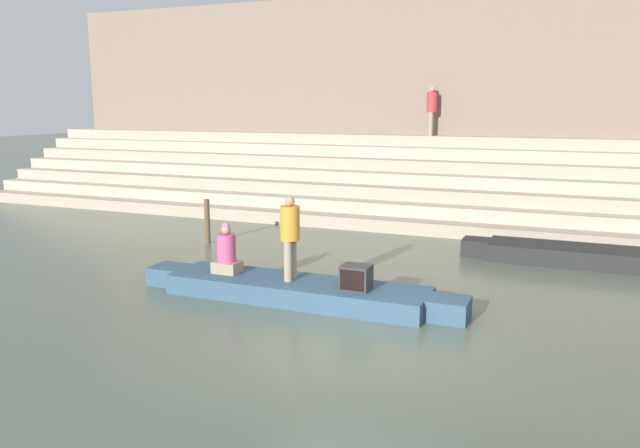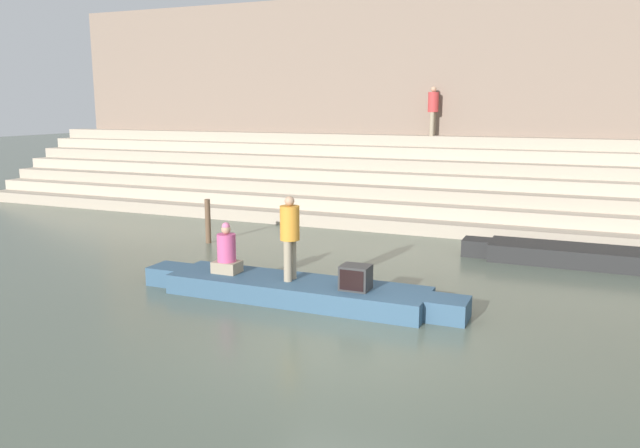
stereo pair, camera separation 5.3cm
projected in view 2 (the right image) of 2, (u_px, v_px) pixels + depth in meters
The scene contains 10 objects.
ground_plane at pixel (344, 347), 9.71m from camera, with size 120.00×120.00×0.00m, color #566051.
ghat_steps at pixel (472, 191), 20.31m from camera, with size 36.00×5.05×2.64m.
back_wall at pixel (487, 103), 21.95m from camera, with size 34.20×1.28×7.62m.
rowboat_main at pixel (296, 289), 12.03m from camera, with size 6.59×1.38×0.38m.
person_standing at pixel (290, 232), 11.88m from camera, with size 0.37×0.37×1.64m.
person_rowing at pixel (227, 253), 12.51m from camera, with size 0.52×0.41×1.03m.
tv_set at pixel (356, 277), 11.39m from camera, with size 0.53×0.45×0.45m.
moored_boat_shore at pixel (594, 256), 14.57m from camera, with size 6.05×1.22×0.42m.
mooring_post at pixel (208, 221), 16.91m from camera, with size 0.15×0.15×1.21m, color brown.
person_on_steps at pixel (433, 108), 21.76m from camera, with size 0.37×0.37×1.70m.
Camera 2 is at (3.20, -8.60, 3.72)m, focal length 35.00 mm.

